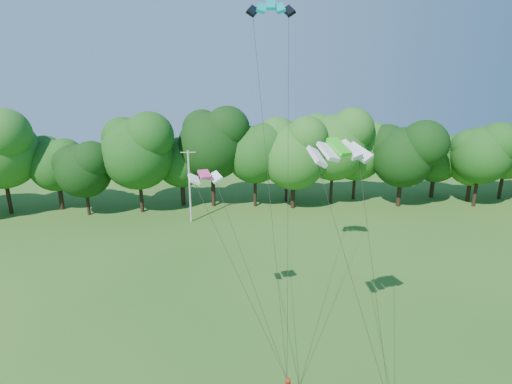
{
  "coord_description": "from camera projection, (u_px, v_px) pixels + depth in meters",
  "views": [
    {
      "loc": [
        -1.2,
        -12.21,
        16.07
      ],
      "look_at": [
        1.07,
        13.0,
        8.68
      ],
      "focal_mm": 28.0,
      "sensor_mm": 36.0,
      "label": 1
    }
  ],
  "objects": [
    {
      "name": "utility_pole",
      "position": [
        190.0,
        186.0,
        44.56
      ],
      "size": [
        1.65,
        0.21,
        8.25
      ],
      "rotation": [
        0.0,
        0.0,
        -0.0
      ],
      "color": "#AEAEA5",
      "rests_on": "ground"
    },
    {
      "name": "kite_teal",
      "position": [
        271.0,
        5.0,
        22.87
      ],
      "size": [
        2.7,
        1.37,
        0.7
      ],
      "rotation": [
        0.0,
        0.0,
        -0.1
      ],
      "color": "#059998",
      "rests_on": "ground"
    },
    {
      "name": "kite_green",
      "position": [
        339.0,
        147.0,
        18.97
      ],
      "size": [
        3.34,
        2.32,
        0.74
      ],
      "rotation": [
        0.0,
        0.0,
        0.35
      ],
      "color": "#2ED01F",
      "rests_on": "ground"
    },
    {
      "name": "kite_pink",
      "position": [
        205.0,
        174.0,
        22.46
      ],
      "size": [
        2.04,
        1.42,
        0.38
      ],
      "rotation": [
        0.0,
        0.0,
        0.31
      ],
      "color": "#D33A7F",
      "rests_on": "ground"
    },
    {
      "name": "tree_back_center",
      "position": [
        288.0,
        146.0,
        51.18
      ],
      "size": [
        8.13,
        8.13,
        11.82
      ],
      "color": "#302412",
      "rests_on": "ground"
    },
    {
      "name": "tree_back_east",
      "position": [
        474.0,
        154.0,
        51.36
      ],
      "size": [
        6.98,
        6.98,
        10.16
      ],
      "color": "#352215",
      "rests_on": "ground"
    }
  ]
}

